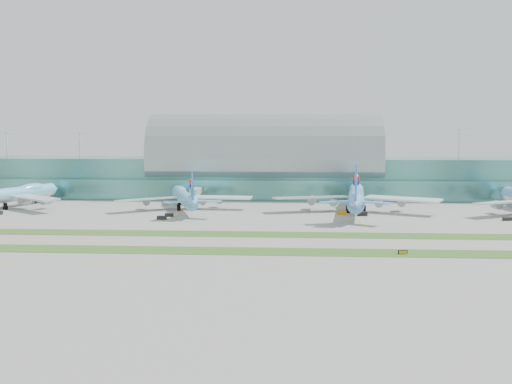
# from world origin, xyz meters

# --- Properties ---
(ground) EXTENTS (700.00, 700.00, 0.00)m
(ground) POSITION_xyz_m (0.00, 0.00, 0.00)
(ground) COLOR gray
(ground) RESTS_ON ground
(terminal) EXTENTS (340.00, 69.10, 36.00)m
(terminal) POSITION_xyz_m (0.01, 128.79, 14.23)
(terminal) COLOR #3D7A75
(terminal) RESTS_ON ground
(grass_strip_near) EXTENTS (420.00, 12.00, 0.08)m
(grass_strip_near) POSITION_xyz_m (0.00, -28.00, 0.04)
(grass_strip_near) COLOR #2D591E
(grass_strip_near) RESTS_ON ground
(grass_strip_far) EXTENTS (420.00, 12.00, 0.08)m
(grass_strip_far) POSITION_xyz_m (0.00, 2.00, 0.04)
(grass_strip_far) COLOR #2D591E
(grass_strip_far) RESTS_ON ground
(taxiline_a) EXTENTS (420.00, 0.35, 0.01)m
(taxiline_a) POSITION_xyz_m (0.00, -48.00, 0.01)
(taxiline_a) COLOR yellow
(taxiline_a) RESTS_ON ground
(taxiline_b) EXTENTS (420.00, 0.35, 0.01)m
(taxiline_b) POSITION_xyz_m (0.00, -14.00, 0.01)
(taxiline_b) COLOR yellow
(taxiline_b) RESTS_ON ground
(taxiline_c) EXTENTS (420.00, 0.35, 0.01)m
(taxiline_c) POSITION_xyz_m (0.00, 18.00, 0.01)
(taxiline_c) COLOR yellow
(taxiline_c) RESTS_ON ground
(taxiline_d) EXTENTS (420.00, 0.35, 0.01)m
(taxiline_d) POSITION_xyz_m (0.00, 40.00, 0.01)
(taxiline_d) COLOR yellow
(taxiline_d) RESTS_ON ground
(airliner_a) EXTENTS (61.94, 71.83, 20.25)m
(airliner_a) POSITION_xyz_m (-111.12, 66.03, 6.25)
(airliner_a) COLOR #70C8F8
(airliner_a) RESTS_ON ground
(airliner_b) EXTENTS (57.00, 66.03, 18.56)m
(airliner_b) POSITION_xyz_m (-32.29, 67.46, 5.73)
(airliner_b) COLOR #6EC4F3
(airliner_b) RESTS_ON ground
(airliner_c) EXTENTS (70.00, 79.79, 21.95)m
(airliner_c) POSITION_xyz_m (41.83, 64.32, 6.77)
(airliner_c) COLOR #6CACEF
(airliner_c) RESTS_ON ground
(gse_c) EXTENTS (3.71, 2.21, 1.43)m
(gse_c) POSITION_xyz_m (-35.18, 35.12, 0.72)
(gse_c) COLOR black
(gse_c) RESTS_ON ground
(gse_d) EXTENTS (3.75, 2.26, 1.40)m
(gse_d) POSITION_xyz_m (-34.04, 43.52, 0.70)
(gse_d) COLOR black
(gse_d) RESTS_ON ground
(gse_e) EXTENTS (4.00, 2.36, 1.60)m
(gse_e) POSITION_xyz_m (35.21, 53.45, 0.80)
(gse_e) COLOR #CA880B
(gse_e) RESTS_ON ground
(gse_f) EXTENTS (4.32, 2.49, 1.72)m
(gse_f) POSITION_xyz_m (43.27, 51.34, 0.86)
(gse_f) COLOR black
(gse_f) RESTS_ON ground
(gse_g) EXTENTS (3.83, 2.48, 1.27)m
(gse_g) POSITION_xyz_m (97.19, 40.98, 0.63)
(gse_g) COLOR black
(gse_g) RESTS_ON ground
(taxiway_sign_east) EXTENTS (2.79, 1.00, 1.19)m
(taxiway_sign_east) POSITION_xyz_m (46.52, -29.42, 0.59)
(taxiway_sign_east) COLOR black
(taxiway_sign_east) RESTS_ON ground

